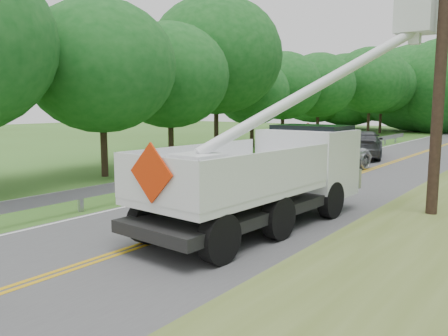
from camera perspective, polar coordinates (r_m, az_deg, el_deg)
The scene contains 8 objects.
ground at distance 9.45m, azimuth -23.04°, elevation -13.14°, with size 140.00×140.00×0.00m, color #3A6020.
road at distance 20.14m, azimuth 13.80°, elevation -1.68°, with size 7.20×96.00×0.03m.
guardrail at distance 22.69m, azimuth 5.39°, elevation 0.96°, with size 0.18×48.00×0.77m.
treeline_left at distance 36.43m, azimuth 6.89°, elevation 11.53°, with size 10.49×55.00×10.60m.
bucket_truck at distance 12.99m, azimuth 8.03°, elevation 0.65°, with size 4.99×7.79×7.37m.
suv_silver at distance 23.30m, azimuth 12.67°, elevation 1.70°, with size 2.73×5.92×1.65m, color silver.
suv_darkgrey at distance 29.76m, azimuth 17.16°, elevation 2.91°, with size 2.39×5.89×1.71m, color #3D3F44.
stop_sign_permanent at distance 27.16m, azimuth 10.56°, elevation 3.97°, with size 0.48×0.06×2.27m.
Camera 1 is at (7.74, -4.31, 3.30)m, focal length 36.09 mm.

